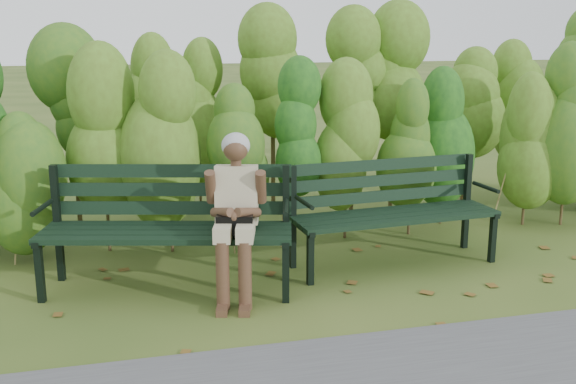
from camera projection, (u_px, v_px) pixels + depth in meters
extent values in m
plane|color=#2F4817|center=(298.00, 290.00, 5.57)|extent=(80.00, 80.00, 0.00)
cylinder|color=#47381E|center=(37.00, 219.00, 6.19)|extent=(0.03, 0.03, 0.80)
ellipsoid|color=#31611F|center=(31.00, 150.00, 6.04)|extent=(0.64, 0.64, 1.44)
cylinder|color=#47381E|center=(106.00, 215.00, 6.33)|extent=(0.03, 0.03, 0.80)
ellipsoid|color=#31611F|center=(102.00, 148.00, 6.18)|extent=(0.64, 0.64, 1.44)
cylinder|color=#47381E|center=(172.00, 210.00, 6.48)|extent=(0.03, 0.03, 0.80)
ellipsoid|color=#31611F|center=(169.00, 145.00, 6.33)|extent=(0.64, 0.64, 1.44)
cylinder|color=#47381E|center=(234.00, 207.00, 6.62)|extent=(0.03, 0.03, 0.80)
ellipsoid|color=#31611F|center=(233.00, 142.00, 6.48)|extent=(0.64, 0.64, 1.44)
cylinder|color=#47381E|center=(294.00, 203.00, 6.77)|extent=(0.03, 0.03, 0.80)
ellipsoid|color=#31611F|center=(294.00, 140.00, 6.62)|extent=(0.64, 0.64, 1.44)
cylinder|color=#47381E|center=(352.00, 199.00, 6.92)|extent=(0.03, 0.03, 0.80)
ellipsoid|color=#31611F|center=(353.00, 138.00, 6.77)|extent=(0.64, 0.64, 1.44)
cylinder|color=#47381E|center=(407.00, 196.00, 7.06)|extent=(0.03, 0.03, 0.80)
ellipsoid|color=#31611F|center=(409.00, 135.00, 6.91)|extent=(0.64, 0.64, 1.44)
cylinder|color=#47381E|center=(460.00, 192.00, 7.21)|extent=(0.03, 0.03, 0.80)
ellipsoid|color=#31611F|center=(463.00, 133.00, 7.06)|extent=(0.64, 0.64, 1.44)
cylinder|color=#47381E|center=(511.00, 189.00, 7.35)|extent=(0.03, 0.03, 0.80)
ellipsoid|color=#31611F|center=(515.00, 131.00, 7.21)|extent=(0.64, 0.64, 1.44)
cylinder|color=#47381E|center=(559.00, 186.00, 7.50)|extent=(0.03, 0.03, 0.80)
ellipsoid|color=#31611F|center=(565.00, 129.00, 7.35)|extent=(0.64, 0.64, 1.44)
cylinder|color=#47381E|center=(68.00, 179.00, 7.15)|extent=(0.04, 0.04, 1.10)
ellipsoid|color=#1B4518|center=(62.00, 96.00, 6.94)|extent=(0.70, 0.70, 1.98)
cylinder|color=#47381E|center=(142.00, 176.00, 7.33)|extent=(0.04, 0.04, 1.10)
ellipsoid|color=#1B4518|center=(138.00, 94.00, 7.13)|extent=(0.70, 0.70, 1.98)
cylinder|color=#47381E|center=(212.00, 172.00, 7.51)|extent=(0.04, 0.04, 1.10)
ellipsoid|color=#1B4518|center=(210.00, 93.00, 7.31)|extent=(0.70, 0.70, 1.98)
cylinder|color=#47381E|center=(279.00, 169.00, 7.70)|extent=(0.04, 0.04, 1.10)
ellipsoid|color=#1B4518|center=(278.00, 91.00, 7.49)|extent=(0.70, 0.70, 1.98)
cylinder|color=#47381E|center=(342.00, 165.00, 7.88)|extent=(0.04, 0.04, 1.10)
ellipsoid|color=#1B4518|center=(344.00, 90.00, 7.68)|extent=(0.70, 0.70, 1.98)
cylinder|color=#47381E|center=(403.00, 162.00, 8.06)|extent=(0.04, 0.04, 1.10)
ellipsoid|color=#1B4518|center=(406.00, 88.00, 7.86)|extent=(0.70, 0.70, 1.98)
cylinder|color=#47381E|center=(461.00, 159.00, 8.25)|extent=(0.04, 0.04, 1.10)
ellipsoid|color=#1B4518|center=(466.00, 87.00, 8.04)|extent=(0.70, 0.70, 1.98)
cylinder|color=#47381E|center=(517.00, 157.00, 8.43)|extent=(0.04, 0.04, 1.10)
ellipsoid|color=#1B4518|center=(523.00, 86.00, 8.23)|extent=(0.70, 0.70, 1.98)
cylinder|color=#47381E|center=(570.00, 154.00, 8.61)|extent=(0.04, 0.04, 1.10)
cube|color=brown|center=(167.00, 294.00, 5.46)|extent=(0.11, 0.11, 0.01)
cube|color=brown|center=(459.00, 242.00, 6.82)|extent=(0.09, 0.07, 0.01)
cube|color=brown|center=(546.00, 329.00, 4.83)|extent=(0.11, 0.11, 0.01)
cube|color=brown|center=(303.00, 267.00, 6.09)|extent=(0.11, 0.10, 0.01)
cube|color=brown|center=(487.00, 261.00, 6.24)|extent=(0.10, 0.11, 0.01)
cube|color=brown|center=(354.00, 271.00, 5.99)|extent=(0.09, 0.10, 0.01)
cube|color=brown|center=(417.00, 253.00, 6.47)|extent=(0.10, 0.08, 0.01)
cube|color=brown|center=(562.00, 305.00, 5.25)|extent=(0.11, 0.11, 0.01)
cube|color=brown|center=(505.00, 325.00, 4.89)|extent=(0.09, 0.07, 0.01)
cube|color=brown|center=(393.00, 271.00, 6.00)|extent=(0.11, 0.11, 0.01)
cube|color=brown|center=(330.00, 331.00, 4.80)|extent=(0.10, 0.11, 0.01)
cube|color=brown|center=(202.00, 264.00, 6.16)|extent=(0.11, 0.10, 0.01)
cube|color=brown|center=(444.00, 268.00, 6.07)|extent=(0.10, 0.11, 0.01)
cube|color=brown|center=(405.00, 304.00, 5.26)|extent=(0.09, 0.11, 0.01)
cube|color=brown|center=(48.00, 348.00, 4.54)|extent=(0.11, 0.10, 0.01)
cube|color=brown|center=(426.00, 269.00, 6.04)|extent=(0.11, 0.10, 0.01)
cube|color=brown|center=(162.00, 363.00, 4.32)|extent=(0.08, 0.10, 0.01)
cube|color=brown|center=(515.00, 288.00, 5.60)|extent=(0.07, 0.09, 0.01)
cube|color=brown|center=(97.00, 279.00, 5.80)|extent=(0.11, 0.11, 0.01)
cube|color=brown|center=(475.00, 252.00, 6.50)|extent=(0.11, 0.11, 0.01)
cube|color=brown|center=(488.00, 292.00, 5.51)|extent=(0.10, 0.08, 0.01)
cube|color=black|center=(162.00, 240.00, 5.21)|extent=(1.98, 0.62, 0.04)
cube|color=black|center=(165.00, 235.00, 5.35)|extent=(1.98, 0.62, 0.04)
cube|color=black|center=(168.00, 230.00, 5.48)|extent=(1.98, 0.62, 0.04)
cube|color=black|center=(171.00, 225.00, 5.62)|extent=(1.98, 0.62, 0.04)
cube|color=black|center=(172.00, 208.00, 5.69)|extent=(1.97, 0.56, 0.12)
cube|color=black|center=(172.00, 189.00, 5.67)|extent=(1.97, 0.56, 0.12)
cube|color=black|center=(171.00, 171.00, 5.65)|extent=(1.97, 0.56, 0.12)
cube|color=black|center=(40.00, 272.00, 5.26)|extent=(0.07, 0.07, 0.50)
cube|color=black|center=(58.00, 224.00, 5.66)|extent=(0.07, 0.07, 1.01)
cube|color=black|center=(47.00, 235.00, 5.42)|extent=(0.19, 0.56, 0.04)
cylinder|color=black|center=(42.00, 207.00, 5.31)|extent=(0.14, 0.42, 0.04)
cube|color=black|center=(286.00, 272.00, 5.25)|extent=(0.07, 0.07, 0.50)
cube|color=black|center=(286.00, 224.00, 5.66)|extent=(0.07, 0.07, 1.01)
cube|color=black|center=(286.00, 235.00, 5.42)|extent=(0.19, 0.56, 0.04)
cylinder|color=black|center=(286.00, 208.00, 5.31)|extent=(0.14, 0.42, 0.04)
cube|color=black|center=(406.00, 221.00, 5.86)|extent=(1.88, 0.26, 0.04)
cube|color=black|center=(399.00, 218.00, 5.98)|extent=(1.88, 0.26, 0.04)
cube|color=black|center=(392.00, 214.00, 6.10)|extent=(1.88, 0.26, 0.04)
cube|color=black|center=(386.00, 210.00, 6.22)|extent=(1.88, 0.26, 0.04)
cube|color=black|center=(382.00, 196.00, 6.28)|extent=(1.87, 0.21, 0.11)
cube|color=black|center=(381.00, 180.00, 6.26)|extent=(1.87, 0.21, 0.11)
cube|color=black|center=(381.00, 165.00, 6.24)|extent=(1.87, 0.21, 0.11)
cube|color=black|center=(310.00, 258.00, 5.62)|extent=(0.06, 0.06, 0.47)
cube|color=black|center=(293.00, 218.00, 5.98)|extent=(0.06, 0.06, 0.94)
cube|color=black|center=(302.00, 227.00, 5.77)|extent=(0.09, 0.52, 0.04)
cylinder|color=black|center=(304.00, 203.00, 5.66)|extent=(0.07, 0.39, 0.04)
cube|color=black|center=(493.00, 238.00, 6.18)|extent=(0.06, 0.06, 0.47)
cube|color=black|center=(467.00, 202.00, 6.54)|extent=(0.06, 0.06, 0.94)
cube|color=black|center=(481.00, 210.00, 6.32)|extent=(0.09, 0.52, 0.04)
cylinder|color=black|center=(486.00, 187.00, 6.22)|extent=(0.07, 0.39, 0.04)
cube|color=tan|center=(224.00, 230.00, 5.20)|extent=(0.23, 0.42, 0.12)
cube|color=tan|center=(246.00, 230.00, 5.20)|extent=(0.23, 0.42, 0.12)
cylinder|color=#4E3322|center=(223.00, 276.00, 5.12)|extent=(0.13, 0.13, 0.54)
cylinder|color=#4E3322|center=(245.00, 276.00, 5.12)|extent=(0.13, 0.13, 0.54)
cube|color=#4E3322|center=(222.00, 309.00, 5.10)|extent=(0.13, 0.20, 0.06)
cube|color=#4E3322|center=(245.00, 309.00, 5.10)|extent=(0.13, 0.20, 0.06)
cube|color=tan|center=(237.00, 195.00, 5.40)|extent=(0.39, 0.31, 0.49)
cylinder|color=#4E3322|center=(236.00, 164.00, 5.32)|extent=(0.08, 0.08, 0.09)
sphere|color=#4E3322|center=(236.00, 149.00, 5.28)|extent=(0.20, 0.20, 0.20)
ellipsoid|color=gray|center=(236.00, 145.00, 5.30)|extent=(0.23, 0.22, 0.21)
cylinder|color=#4E3322|center=(211.00, 187.00, 5.31)|extent=(0.13, 0.21, 0.29)
cylinder|color=#4E3322|center=(261.00, 187.00, 5.31)|extent=(0.13, 0.21, 0.29)
cylinder|color=#4E3322|center=(222.00, 212.00, 5.23)|extent=(0.17, 0.26, 0.12)
cylinder|color=#4E3322|center=(248.00, 212.00, 5.23)|extent=(0.25, 0.22, 0.12)
sphere|color=#4E3322|center=(234.00, 217.00, 5.18)|extent=(0.10, 0.10, 0.10)
cube|color=black|center=(235.00, 225.00, 5.20)|extent=(0.30, 0.18, 0.15)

